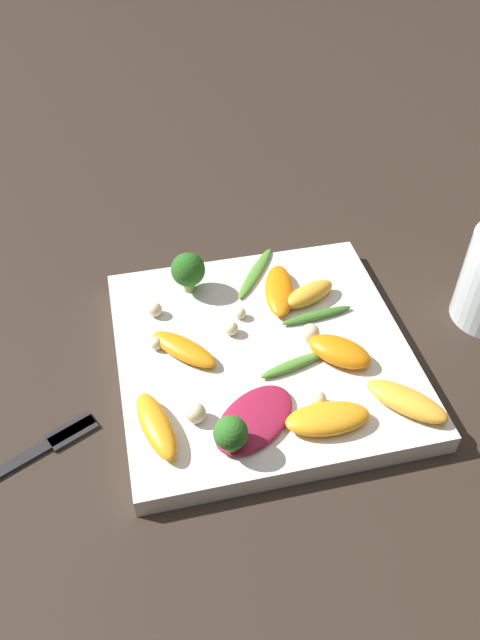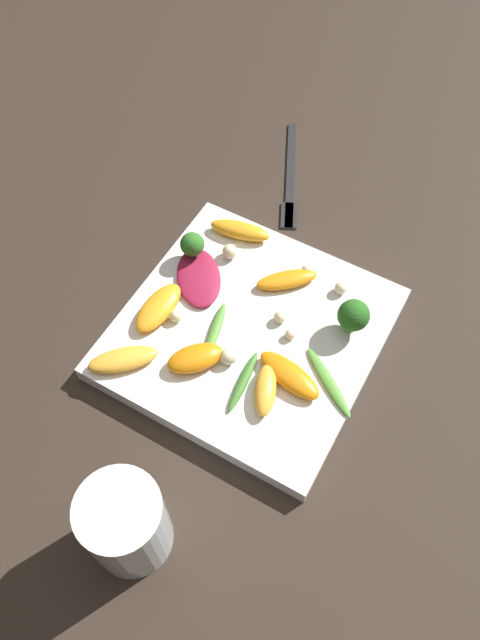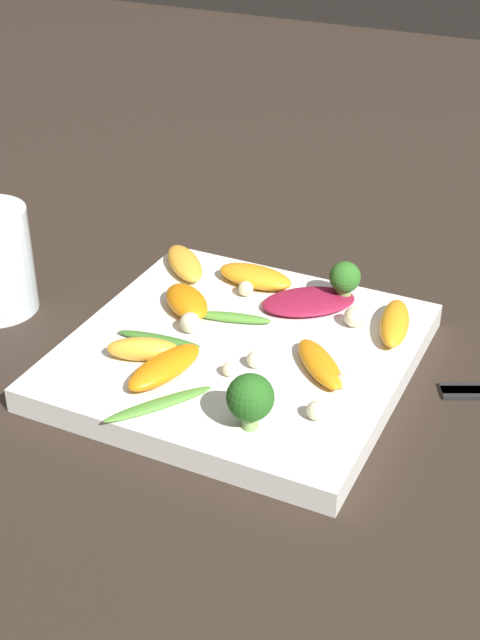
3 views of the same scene
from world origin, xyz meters
The scene contains 24 objects.
ground_plane centered at (0.00, 0.00, 0.00)m, with size 2.40×2.40×0.00m, color #2D231C.
plate centered at (0.00, 0.00, 0.01)m, with size 0.28×0.28×0.02m.
drinking_glass centered at (0.25, 0.01, 0.05)m, with size 0.08×0.08×0.10m.
fork centered at (-0.24, -0.07, 0.00)m, with size 0.19×0.10×0.01m.
radicchio_leaf_0 centered at (-0.03, -0.08, 0.03)m, with size 0.10×0.09×0.01m.
orange_segment_0 centered at (0.03, -0.10, 0.03)m, with size 0.08×0.04×0.02m.
orange_segment_1 centered at (-0.08, 0.01, 0.03)m, with size 0.07×0.07×0.01m.
orange_segment_2 centered at (0.06, 0.05, 0.03)m, with size 0.06×0.04×0.02m.
orange_segment_3 centered at (0.11, -0.10, 0.03)m, with size 0.07×0.07×0.02m.
orange_segment_4 centered at (0.07, -0.03, 0.03)m, with size 0.07×0.07×0.02m.
orange_segment_5 centered at (-0.11, -0.08, 0.03)m, with size 0.04×0.08×0.02m.
orange_segment_6 centered at (0.03, 0.07, 0.03)m, with size 0.05×0.08×0.02m.
broccoli_floret_0 centered at (-0.05, -0.11, 0.04)m, with size 0.03×0.03×0.04m.
broccoli_floret_1 centered at (-0.06, 0.10, 0.05)m, with size 0.04×0.04×0.05m.
arugula_sprig_0 centered at (0.06, 0.03, 0.03)m, with size 0.08×0.02×0.01m.
arugula_sprig_1 centered at (0.02, 0.11, 0.02)m, with size 0.06×0.08×0.01m.
arugula_sprig_2 centered at (0.02, -0.03, 0.03)m, with size 0.07×0.03×0.01m.
macadamia_nut_0 centered at (-0.10, 0.07, 0.03)m, with size 0.01×0.01×0.01m.
macadamia_nut_1 centered at (-0.08, -0.07, 0.03)m, with size 0.02×0.02×0.02m.
macadamia_nut_2 centered at (0.03, -0.08, 0.03)m, with size 0.01×0.01×0.01m.
macadamia_nut_3 centered at (0.05, 0.00, 0.03)m, with size 0.02×0.02×0.02m.
macadamia_nut_4 centered at (-0.01, 0.04, 0.03)m, with size 0.01×0.01×0.01m.
macadamia_nut_5 centered at (-0.10, 0.02, 0.03)m, with size 0.01×0.01×0.01m.
macadamia_nut_6 centered at (-0.03, 0.02, 0.03)m, with size 0.01×0.01×0.01m.
Camera 2 is at (0.32, 0.17, 0.62)m, focal length 35.00 mm.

